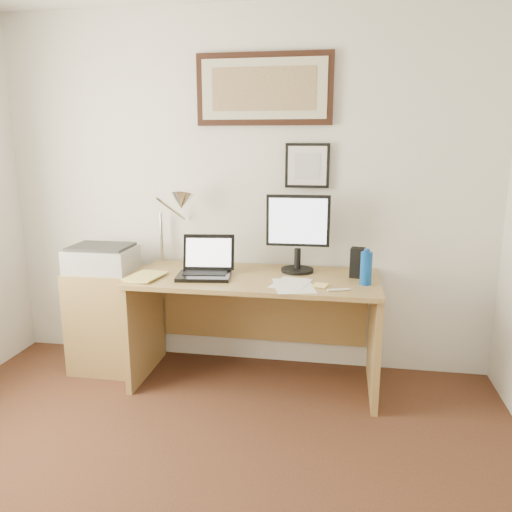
% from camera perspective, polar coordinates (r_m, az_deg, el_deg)
% --- Properties ---
extents(wall_back, '(3.50, 0.02, 2.50)m').
position_cam_1_polar(wall_back, '(3.55, -1.47, 7.14)').
color(wall_back, silver).
rests_on(wall_back, ground).
extents(side_cabinet, '(0.50, 0.40, 0.73)m').
position_cam_1_polar(side_cabinet, '(3.75, -16.41, -6.99)').
color(side_cabinet, olive).
rests_on(side_cabinet, floor).
extents(water_bottle, '(0.07, 0.07, 0.20)m').
position_cam_1_polar(water_bottle, '(3.13, 12.47, -1.39)').
color(water_bottle, '#0C469F').
rests_on(water_bottle, desk).
extents(bottle_cap, '(0.04, 0.04, 0.02)m').
position_cam_1_polar(bottle_cap, '(3.10, 12.57, 0.62)').
color(bottle_cap, '#0C469F').
rests_on(bottle_cap, water_bottle).
extents(speaker, '(0.10, 0.09, 0.20)m').
position_cam_1_polar(speaker, '(3.28, 11.53, -0.75)').
color(speaker, black).
rests_on(speaker, desk).
extents(paper_sheet_a, '(0.30, 0.38, 0.00)m').
position_cam_1_polar(paper_sheet_a, '(3.06, 4.32, -3.41)').
color(paper_sheet_a, white).
rests_on(paper_sheet_a, desk).
extents(paper_sheet_b, '(0.26, 0.32, 0.00)m').
position_cam_1_polar(paper_sheet_b, '(3.10, 3.99, -3.14)').
color(paper_sheet_b, white).
rests_on(paper_sheet_b, desk).
extents(sticky_pad, '(0.10, 0.10, 0.01)m').
position_cam_1_polar(sticky_pad, '(3.06, 7.37, -3.33)').
color(sticky_pad, '#FFDF78').
rests_on(sticky_pad, desk).
extents(marker_pen, '(0.14, 0.06, 0.02)m').
position_cam_1_polar(marker_pen, '(2.99, 9.46, -3.83)').
color(marker_pen, white).
rests_on(marker_pen, desk).
extents(book, '(0.23, 0.29, 0.02)m').
position_cam_1_polar(book, '(3.35, -13.93, -2.17)').
color(book, '#CEBD61').
rests_on(book, desk).
extents(desk, '(1.60, 0.70, 0.75)m').
position_cam_1_polar(desk, '(3.41, 0.16, -5.77)').
color(desk, olive).
rests_on(desk, floor).
extents(laptop, '(0.37, 0.33, 0.26)m').
position_cam_1_polar(laptop, '(3.28, -5.77, -1.30)').
color(laptop, black).
rests_on(laptop, desk).
extents(lcd_monitor, '(0.42, 0.22, 0.52)m').
position_cam_1_polar(lcd_monitor, '(3.32, 4.81, 3.03)').
color(lcd_monitor, black).
rests_on(lcd_monitor, desk).
extents(printer, '(0.44, 0.34, 0.18)m').
position_cam_1_polar(printer, '(3.63, -17.21, -0.23)').
color(printer, '#AAAAAD').
rests_on(printer, side_cabinet).
extents(desk_lamp, '(0.29, 0.27, 0.53)m').
position_cam_1_polar(desk_lamp, '(3.48, -8.71, 5.84)').
color(desk_lamp, silver).
rests_on(desk_lamp, desk).
extents(picture_large, '(0.92, 0.04, 0.47)m').
position_cam_1_polar(picture_large, '(3.50, 0.91, 18.54)').
color(picture_large, black).
rests_on(picture_large, wall_back).
extents(picture_small, '(0.30, 0.03, 0.30)m').
position_cam_1_polar(picture_small, '(3.45, 5.89, 10.24)').
color(picture_small, black).
rests_on(picture_small, wall_back).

